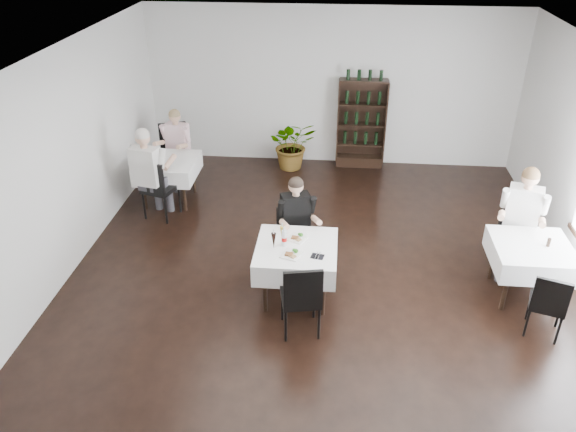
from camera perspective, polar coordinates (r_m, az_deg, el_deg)
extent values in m
plane|color=black|center=(7.55, 3.12, -8.13)|extent=(9.00, 9.00, 0.00)
plane|color=white|center=(6.20, 3.88, 14.42)|extent=(9.00, 9.00, 0.00)
plane|color=silver|center=(10.94, 4.44, 12.88)|extent=(7.00, 0.00, 7.00)
plane|color=silver|center=(7.67, -23.69, 2.97)|extent=(0.00, 9.00, 9.00)
cube|color=black|center=(11.26, 7.21, 5.62)|extent=(0.90, 0.28, 0.20)
cylinder|color=black|center=(7.09, -2.36, -7.35)|extent=(0.06, 0.06, 0.71)
cylinder|color=black|center=(7.69, -1.66, -4.11)|extent=(0.06, 0.06, 0.71)
cylinder|color=black|center=(7.05, 3.59, -7.67)|extent=(0.06, 0.06, 0.71)
cylinder|color=black|center=(7.64, 3.80, -4.38)|extent=(0.06, 0.06, 0.71)
cube|color=black|center=(7.15, 0.87, -3.36)|extent=(0.85, 0.85, 0.04)
cube|color=white|center=(7.21, 0.86, -4.10)|extent=(1.03, 1.03, 0.30)
cylinder|color=black|center=(9.73, -14.41, 2.57)|extent=(0.06, 0.06, 0.71)
cylinder|color=black|center=(10.30, -13.25, 4.28)|extent=(0.06, 0.06, 0.71)
cylinder|color=black|center=(9.53, -10.54, 2.43)|extent=(0.06, 0.06, 0.71)
cylinder|color=black|center=(10.11, -9.58, 4.18)|extent=(0.06, 0.06, 0.71)
cube|color=black|center=(9.76, -12.17, 5.37)|extent=(0.80, 0.80, 0.04)
cube|color=white|center=(9.80, -12.11, 4.78)|extent=(0.98, 0.98, 0.30)
cylinder|color=black|center=(7.64, 21.28, -6.67)|extent=(0.06, 0.06, 0.71)
cylinder|color=black|center=(8.18, 20.19, -3.89)|extent=(0.06, 0.06, 0.71)
cylinder|color=black|center=(7.86, 26.07, -6.71)|extent=(0.06, 0.06, 0.71)
cylinder|color=black|center=(8.39, 24.68, -4.01)|extent=(0.06, 0.06, 0.71)
cube|color=black|center=(7.81, 23.59, -3.01)|extent=(0.80, 0.80, 0.04)
cube|color=white|center=(7.87, 23.44, -3.69)|extent=(0.98, 0.98, 0.30)
imported|color=#28511B|center=(10.91, 0.45, 7.31)|extent=(1.05, 0.96, 0.98)
cylinder|color=black|center=(7.87, -1.15, -4.62)|extent=(0.03, 0.03, 0.39)
cylinder|color=black|center=(8.15, -0.97, -3.28)|extent=(0.03, 0.03, 0.39)
cylinder|color=black|center=(7.85, 1.34, -4.71)|extent=(0.03, 0.03, 0.39)
cylinder|color=black|center=(8.13, 1.43, -3.36)|extent=(0.03, 0.03, 0.39)
cube|color=black|center=(7.88, 0.17, -2.64)|extent=(0.41, 0.41, 0.06)
cube|color=black|center=(7.91, 0.24, -0.54)|extent=(0.39, 0.06, 0.43)
cylinder|color=black|center=(7.07, 2.66, -8.80)|extent=(0.04, 0.04, 0.46)
cylinder|color=black|center=(6.77, 3.16, -10.86)|extent=(0.04, 0.04, 0.46)
cylinder|color=black|center=(7.03, -0.57, -9.02)|extent=(0.04, 0.04, 0.46)
cylinder|color=black|center=(6.73, -0.23, -11.11)|extent=(0.04, 0.04, 0.46)
cube|color=black|center=(6.74, 1.28, -8.23)|extent=(0.54, 0.54, 0.07)
cube|color=black|center=(6.41, 1.54, -7.47)|extent=(0.46, 0.14, 0.49)
cylinder|color=black|center=(10.40, -12.28, 3.98)|extent=(0.04, 0.04, 0.50)
cylinder|color=black|center=(10.79, -12.43, 4.92)|extent=(0.04, 0.04, 0.50)
cylinder|color=black|center=(10.41, -9.92, 4.26)|extent=(0.04, 0.04, 0.50)
cylinder|color=black|center=(10.81, -10.15, 5.20)|extent=(0.04, 0.04, 0.50)
cube|color=black|center=(10.49, -11.34, 5.99)|extent=(0.63, 0.63, 0.08)
cube|color=black|center=(10.59, -11.59, 7.90)|extent=(0.49, 0.22, 0.54)
cylinder|color=black|center=(9.54, -10.95, 1.66)|extent=(0.04, 0.04, 0.48)
cylinder|color=black|center=(9.24, -12.31, 0.54)|extent=(0.04, 0.04, 0.48)
cylinder|color=black|center=(9.76, -13.02, 2.08)|extent=(0.04, 0.04, 0.48)
cylinder|color=black|center=(9.47, -14.41, 1.00)|extent=(0.04, 0.04, 0.48)
cube|color=black|center=(9.38, -12.85, 2.79)|extent=(0.60, 0.60, 0.07)
cube|color=black|center=(9.10, -13.80, 3.79)|extent=(0.47, 0.19, 0.52)
cylinder|color=black|center=(8.41, 21.52, -4.25)|extent=(0.04, 0.04, 0.45)
cylinder|color=black|center=(8.69, 20.43, -2.85)|extent=(0.04, 0.04, 0.45)
cylinder|color=black|center=(8.59, 23.84, -4.01)|extent=(0.04, 0.04, 0.45)
cylinder|color=black|center=(8.87, 22.69, -2.65)|extent=(0.04, 0.04, 0.45)
cube|color=black|center=(8.51, 22.44, -1.99)|extent=(0.53, 0.53, 0.07)
cube|color=black|center=(8.54, 22.17, 0.23)|extent=(0.45, 0.14, 0.49)
cylinder|color=black|center=(7.69, 25.82, -8.93)|extent=(0.03, 0.03, 0.40)
cylinder|color=black|center=(7.41, 25.75, -10.48)|extent=(0.03, 0.03, 0.40)
cylinder|color=black|center=(7.66, 23.27, -8.43)|extent=(0.03, 0.03, 0.40)
cylinder|color=black|center=(7.38, 23.09, -9.97)|extent=(0.03, 0.03, 0.40)
cube|color=black|center=(7.41, 24.84, -8.07)|extent=(0.51, 0.51, 0.06)
cube|color=black|center=(7.13, 25.18, -7.40)|extent=(0.39, 0.17, 0.43)
cube|color=#3A3940|center=(7.70, 0.40, -2.38)|extent=(0.26, 0.43, 0.14)
cylinder|color=#3A3940|center=(7.72, 0.72, -4.96)|extent=(0.11, 0.11, 0.47)
cube|color=#3A3940|center=(7.74, 1.79, -2.19)|extent=(0.26, 0.43, 0.14)
cylinder|color=#3A3940|center=(7.77, 2.11, -4.76)|extent=(0.11, 0.11, 0.47)
cube|color=black|center=(7.71, 0.75, 0.43)|extent=(0.44, 0.33, 0.53)
cylinder|color=tan|center=(7.45, -0.38, -0.85)|extent=(0.17, 0.31, 0.15)
cylinder|color=tan|center=(7.56, 2.90, -0.42)|extent=(0.17, 0.31, 0.15)
sphere|color=tan|center=(7.51, 0.81, 3.08)|extent=(0.20, 0.20, 0.20)
sphere|color=black|center=(7.49, 0.81, 3.28)|extent=(0.20, 0.20, 0.20)
cube|color=#3A3940|center=(10.35, -11.97, 5.75)|extent=(0.23, 0.44, 0.14)
cylinder|color=#3A3940|center=(10.34, -12.27, 3.78)|extent=(0.11, 0.11, 0.49)
cube|color=#3A3940|center=(10.26, -11.00, 5.63)|extent=(0.23, 0.44, 0.14)
cylinder|color=#3A3940|center=(10.24, -11.30, 3.65)|extent=(0.11, 0.11, 0.49)
cube|color=beige|center=(10.33, -11.17, 7.76)|extent=(0.43, 0.30, 0.54)
cylinder|color=tan|center=(10.23, -12.99, 7.23)|extent=(0.15, 0.32, 0.15)
cylinder|color=tan|center=(10.01, -10.73, 6.98)|extent=(0.15, 0.32, 0.15)
sphere|color=tan|center=(10.17, -11.45, 9.89)|extent=(0.21, 0.21, 0.21)
sphere|color=olive|center=(10.16, -11.46, 10.05)|extent=(0.21, 0.21, 0.21)
cube|color=#3A3940|center=(9.30, -12.75, 3.33)|extent=(0.26, 0.49, 0.16)
cylinder|color=#3A3940|center=(9.61, -11.94, 1.96)|extent=(0.12, 0.12, 0.54)
cube|color=#3A3940|center=(9.41, -13.92, 3.50)|extent=(0.26, 0.49, 0.16)
cylinder|color=#3A3940|center=(9.71, -13.09, 2.14)|extent=(0.12, 0.12, 0.54)
cube|color=silver|center=(9.05, -14.27, 4.93)|extent=(0.49, 0.34, 0.61)
cylinder|color=tan|center=(9.16, -11.93, 5.37)|extent=(0.16, 0.35, 0.17)
cylinder|color=tan|center=(9.41, -14.65, 5.71)|extent=(0.16, 0.35, 0.17)
sphere|color=tan|center=(8.89, -14.56, 7.71)|extent=(0.23, 0.23, 0.23)
sphere|color=beige|center=(8.88, -14.59, 7.91)|extent=(0.23, 0.23, 0.23)
cube|color=#3A3940|center=(8.21, 21.48, -1.90)|extent=(0.29, 0.48, 0.15)
cylinder|color=#3A3940|center=(8.21, 20.95, -4.61)|extent=(0.12, 0.12, 0.53)
cube|color=#3A3940|center=(8.22, 22.98, -2.20)|extent=(0.29, 0.48, 0.15)
cylinder|color=#3A3940|center=(8.22, 22.44, -4.90)|extent=(0.12, 0.12, 0.53)
cube|color=silver|center=(8.23, 22.79, 0.79)|extent=(0.49, 0.36, 0.60)
cylinder|color=tan|center=(7.97, 20.87, 0.08)|extent=(0.19, 0.35, 0.17)
cylinder|color=tan|center=(7.99, 24.41, -0.62)|extent=(0.19, 0.35, 0.17)
sphere|color=tan|center=(8.02, 23.41, 3.60)|extent=(0.23, 0.23, 0.23)
sphere|color=brown|center=(8.01, 23.45, 3.81)|extent=(0.23, 0.23, 0.23)
cube|color=white|center=(7.27, 0.91, -2.27)|extent=(0.29, 0.29, 0.02)
cube|color=#542F18|center=(7.25, 0.70, -2.21)|extent=(0.10, 0.09, 0.02)
sphere|color=#2D701E|center=(7.28, 1.35, -1.92)|extent=(0.05, 0.05, 0.05)
cube|color=brown|center=(7.22, 1.02, -2.39)|extent=(0.10, 0.10, 0.02)
cube|color=white|center=(6.94, 0.33, -3.96)|extent=(0.30, 0.30, 0.02)
cube|color=#542F18|center=(6.92, 0.09, -3.89)|extent=(0.10, 0.09, 0.02)
sphere|color=#2D701E|center=(6.95, 0.82, -3.56)|extent=(0.06, 0.06, 0.06)
cube|color=brown|center=(6.89, 0.44, -4.10)|extent=(0.11, 0.10, 0.02)
cone|color=black|center=(7.03, -1.46, -2.54)|extent=(0.06, 0.06, 0.22)
cylinder|color=silver|center=(6.96, -1.48, -1.59)|extent=(0.02, 0.02, 0.05)
cone|color=#B6912E|center=(7.17, -0.58, -1.85)|extent=(0.06, 0.06, 0.22)
cylinder|color=silver|center=(7.10, -0.59, -0.91)|extent=(0.02, 0.02, 0.05)
cylinder|color=silver|center=(7.09, -0.39, -2.25)|extent=(0.07, 0.07, 0.22)
cylinder|color=#AB0A09|center=(7.09, -0.39, -2.37)|extent=(0.07, 0.07, 0.05)
cylinder|color=silver|center=(7.01, -0.39, -1.31)|extent=(0.03, 0.03, 0.05)
cube|color=black|center=(6.93, 3.01, -4.12)|extent=(0.18, 0.15, 0.01)
cylinder|color=silver|center=(6.93, 2.86, -4.05)|extent=(0.05, 0.17, 0.01)
cylinder|color=silver|center=(6.93, 3.15, -4.06)|extent=(0.04, 0.17, 0.01)
cylinder|color=black|center=(7.82, 24.96, -2.45)|extent=(0.05, 0.05, 0.11)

